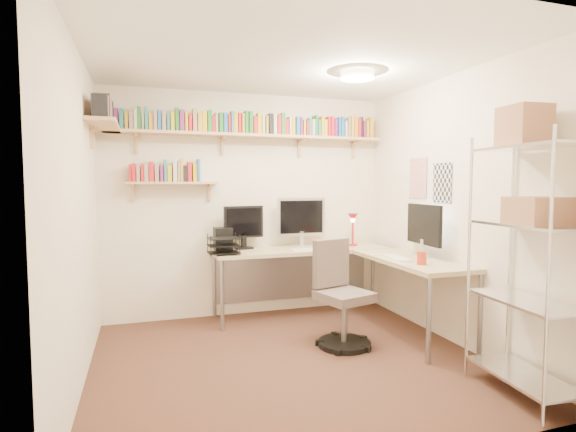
% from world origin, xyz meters
% --- Properties ---
extents(ground, '(3.20, 3.20, 0.00)m').
position_xyz_m(ground, '(0.00, 0.00, 0.00)').
color(ground, '#42251C').
rests_on(ground, ground).
extents(room_shell, '(3.24, 3.04, 2.52)m').
position_xyz_m(room_shell, '(0.00, 0.00, 1.55)').
color(room_shell, beige).
rests_on(room_shell, ground).
extents(wall_shelves, '(3.12, 1.09, 0.80)m').
position_xyz_m(wall_shelves, '(-0.41, 1.30, 2.03)').
color(wall_shelves, tan).
rests_on(wall_shelves, ground).
extents(corner_desk, '(2.17, 2.00, 1.33)m').
position_xyz_m(corner_desk, '(0.61, 0.96, 0.76)').
color(corner_desk, tan).
rests_on(corner_desk, ground).
extents(office_chair, '(0.53, 0.54, 0.97)m').
position_xyz_m(office_chair, '(0.56, 0.22, 0.41)').
color(office_chair, black).
rests_on(office_chair, ground).
extents(wire_rack, '(0.46, 0.83, 2.03)m').
position_xyz_m(wire_rack, '(1.36, -1.10, 1.34)').
color(wire_rack, silver).
rests_on(wire_rack, ground).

